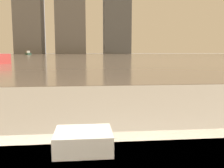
# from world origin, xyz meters

# --- Properties ---
(towel_stack) EXTENTS (0.22, 0.19, 0.08)m
(towel_stack) POSITION_xyz_m (-0.15, 0.93, 0.62)
(towel_stack) COLOR white
(towel_stack) RESTS_ON bathtub
(harbor_water) EXTENTS (180.00, 110.00, 0.01)m
(harbor_water) POSITION_xyz_m (0.00, 62.00, 0.01)
(harbor_water) COLOR gray
(harbor_water) RESTS_ON ground_plane
(harbor_boat_5) EXTENTS (2.61, 3.54, 1.27)m
(harbor_boat_5) POSITION_xyz_m (-18.39, 81.07, 0.46)
(harbor_boat_5) COLOR #335647
(harbor_boat_5) RESTS_ON harbor_water
(skyline_tower_2) EXTENTS (13.52, 10.24, 42.10)m
(skyline_tower_2) POSITION_xyz_m (-7.06, 118.00, 21.05)
(skyline_tower_2) COLOR slate
(skyline_tower_2) RESTS_ON ground_plane
(skyline_tower_3) EXTENTS (12.18, 10.85, 45.25)m
(skyline_tower_3) POSITION_xyz_m (14.15, 118.00, 22.62)
(skyline_tower_3) COLOR slate
(skyline_tower_3) RESTS_ON ground_plane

